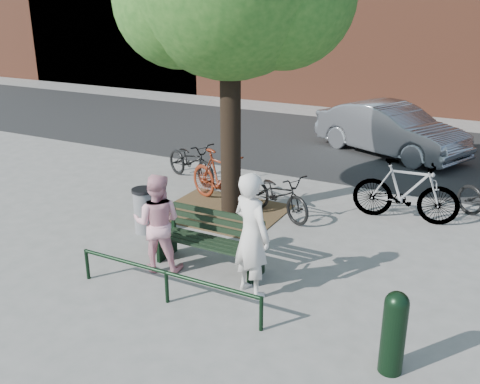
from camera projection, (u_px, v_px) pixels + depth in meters
The scene contains 14 objects.
ground at pixel (210, 267), 8.74m from camera, with size 90.00×90.00×0.00m, color gray.
dirt_pit at pixel (223, 211), 11.01m from camera, with size 2.40×2.00×0.02m, color brown.
road at pixel (356, 147), 15.82m from camera, with size 40.00×7.00×0.01m, color black.
park_bench at pixel (212, 239), 8.64m from camera, with size 1.74×0.54×0.97m.
guard_railing at pixel (166, 277), 7.60m from camera, with size 3.06×0.06×0.51m.
person_left at pixel (252, 235), 7.68m from camera, with size 0.69×0.45×1.88m, color beige.
person_right at pixel (157, 223), 8.44m from camera, with size 0.78×0.61×1.61m, color pink.
bollard at pixel (394, 330), 6.13m from camera, with size 0.28×0.28×1.06m.
litter_bin at pixel (144, 210), 9.94m from camera, with size 0.42×0.42×0.85m.
bicycle_a at pixel (191, 161), 12.76m from camera, with size 0.65×1.86×0.98m, color black.
bicycle_b at pixel (221, 178), 11.25m from camera, with size 0.54×1.92×1.15m, color #5D1D0D.
bicycle_c at pixel (278, 194), 10.67m from camera, with size 0.61×1.76×0.93m, color black.
bicycle_d at pixel (406, 191), 10.41m from camera, with size 0.57×2.04×1.22m, color gray.
parked_car at pixel (390, 129), 14.84m from camera, with size 1.51×4.34×1.43m, color gray.
Camera 1 is at (4.05, -6.68, 4.14)m, focal length 40.00 mm.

